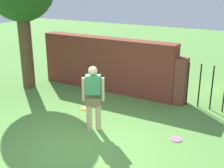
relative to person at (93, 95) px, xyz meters
name	(u,v)px	position (x,y,z in m)	size (l,w,h in m)	color
ground_plane	(82,146)	(0.23, -0.84, -0.90)	(40.00, 40.00, 0.00)	#568C3D
brick_wall	(106,64)	(-1.27, 2.71, -0.01)	(4.84, 0.50, 1.78)	brown
person	(93,95)	(0.00, 0.00, 0.00)	(0.48, 0.37, 1.62)	beige
fence_gate	(218,87)	(2.39, 2.71, -0.20)	(2.72, 0.44, 1.40)	brown
frisbee_pink	(176,139)	(1.95, 0.50, -0.89)	(0.27, 0.27, 0.02)	pink
frisbee_orange	(85,108)	(-0.93, 0.94, -0.89)	(0.27, 0.27, 0.02)	orange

